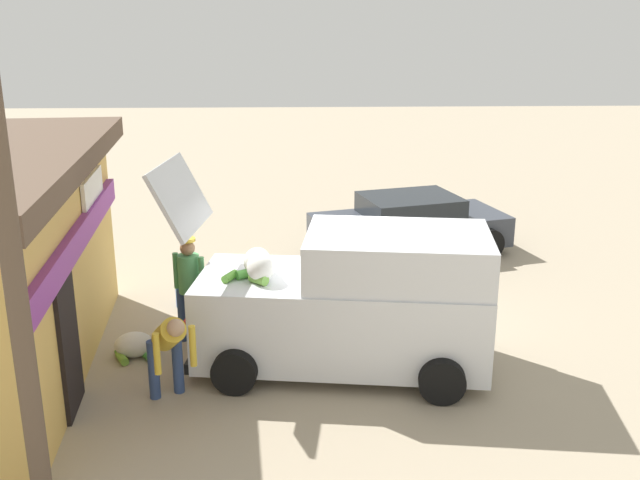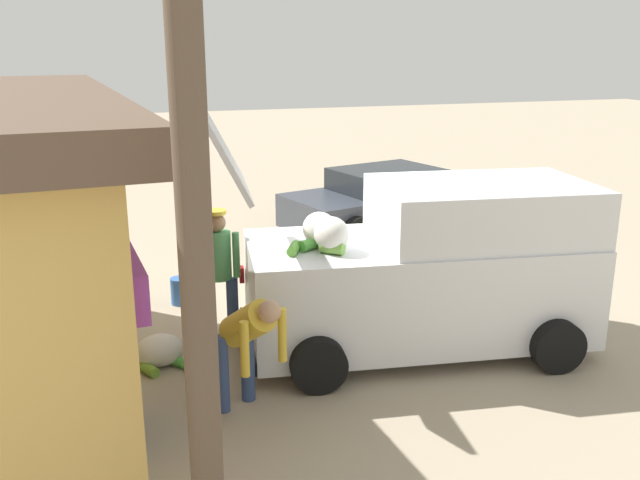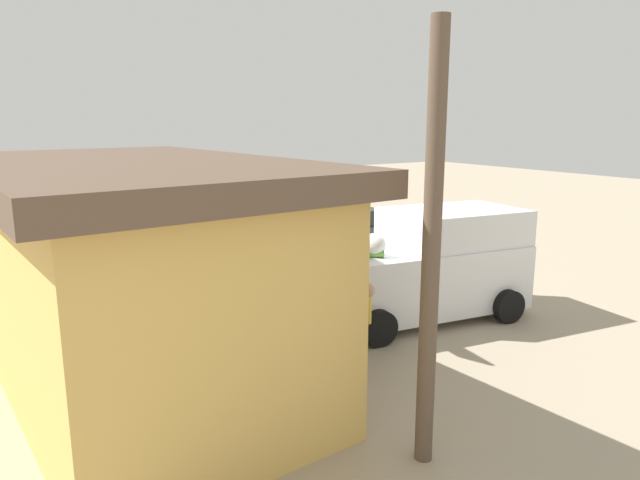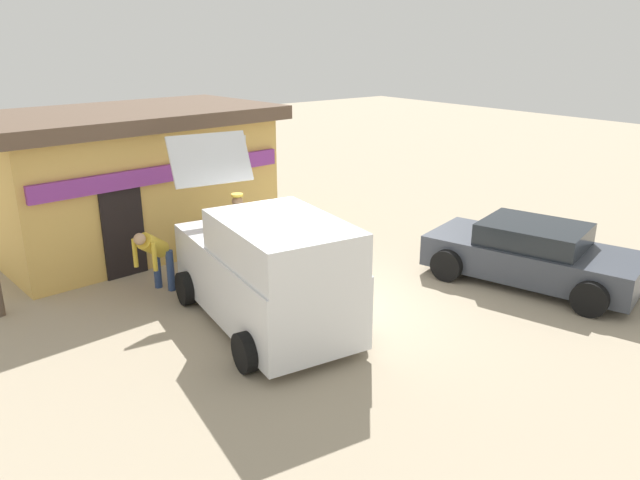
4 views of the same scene
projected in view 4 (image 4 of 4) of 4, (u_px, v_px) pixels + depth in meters
The scene contains 8 objects.
ground_plane at pixel (310, 301), 11.75m from camera, with size 60.00×60.00×0.00m, color tan.
storefront_bar at pixel (133, 178), 14.32m from camera, with size 6.99×4.45×3.29m.
delivery_van at pixel (266, 270), 10.46m from camera, with size 2.60×4.87×3.05m.
parked_sedan at pixel (531, 254), 12.46m from camera, with size 3.01×4.51×1.27m.
vendor_standing at pixel (239, 228), 12.87m from camera, with size 0.46×0.52×1.75m.
customer_bending at pixel (154, 253), 11.85m from camera, with size 0.81×0.71×1.36m.
unloaded_banana_pile at pixel (203, 258), 13.48m from camera, with size 0.80×0.73×0.39m.
paint_bucket at pixel (288, 245), 14.27m from camera, with size 0.27×0.27×0.40m, color blue.
Camera 4 is at (-6.41, -8.63, 4.89)m, focal length 33.95 mm.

